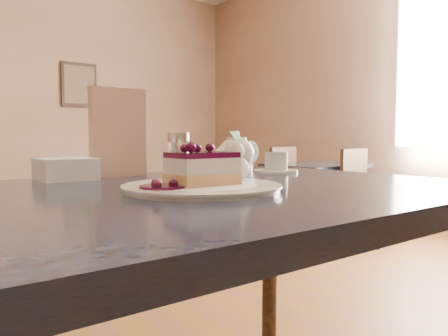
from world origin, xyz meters
TOP-DOWN VIEW (x-y plane):
  - main_table at (0.24, 0.27)m, footprint 1.35×0.92m
  - dessert_plate at (0.23, 0.22)m, footprint 0.31×0.31m
  - cheesecake_slice at (0.23, 0.22)m, footprint 0.14×0.10m
  - whipped_cream at (0.33, 0.22)m, footprint 0.06×0.06m
  - berry_sauce at (0.14, 0.21)m, footprint 0.09×0.09m
  - tea_set at (0.67, 0.58)m, footprint 0.20×0.30m
  - menu_card at (0.25, 0.63)m, footprint 0.16×0.04m
  - sugar_shaker at (0.43, 0.60)m, footprint 0.07×0.07m
  - napkin_stack at (0.10, 0.62)m, footprint 0.14×0.14m
  - bg_table_far_right at (3.14, 2.28)m, footprint 0.91×1.64m

SIDE VIEW (x-z plane):
  - bg_table_far_right at x=3.14m, z-range -0.48..0.61m
  - main_table at x=0.24m, z-range 0.33..1.16m
  - dessert_plate at x=0.23m, z-range 0.83..0.84m
  - berry_sauce at x=0.14m, z-range 0.84..0.85m
  - napkin_stack at x=0.10m, z-range 0.83..0.88m
  - whipped_cream at x=0.33m, z-range 0.84..0.90m
  - cheesecake_slice at x=0.23m, z-range 0.84..0.91m
  - tea_set at x=0.67m, z-range 0.82..0.93m
  - sugar_shaker at x=0.43m, z-range 0.83..0.95m
  - menu_card at x=0.25m, z-range 0.83..1.07m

